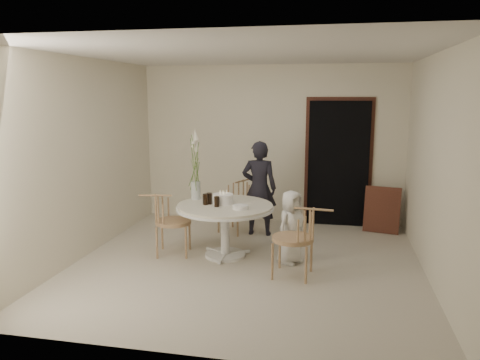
% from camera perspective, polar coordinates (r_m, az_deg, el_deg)
% --- Properties ---
extents(ground, '(4.50, 4.50, 0.00)m').
position_cam_1_polar(ground, '(6.27, 0.82, -10.21)').
color(ground, beige).
rests_on(ground, ground).
extents(room_shell, '(4.50, 4.50, 4.50)m').
position_cam_1_polar(room_shell, '(5.89, 0.86, 4.69)').
color(room_shell, silver).
rests_on(room_shell, ground).
extents(doorway, '(1.00, 0.10, 2.10)m').
position_cam_1_polar(doorway, '(8.04, 11.89, 1.93)').
color(doorway, black).
rests_on(doorway, ground).
extents(door_trim, '(1.12, 0.03, 2.22)m').
position_cam_1_polar(door_trim, '(8.07, 11.90, 2.39)').
color(door_trim, brown).
rests_on(door_trim, ground).
extents(table, '(1.33, 1.33, 0.73)m').
position_cam_1_polar(table, '(6.38, -1.84, -4.02)').
color(table, silver).
rests_on(table, ground).
extents(picture_frame, '(0.58, 0.28, 0.74)m').
position_cam_1_polar(picture_frame, '(7.88, 16.92, -3.50)').
color(picture_frame, brown).
rests_on(picture_frame, ground).
extents(chair_far, '(0.59, 0.61, 0.83)m').
position_cam_1_polar(chair_far, '(7.61, -0.08, -2.23)').
color(chair_far, tan).
rests_on(chair_far, ground).
extents(chair_right, '(0.56, 0.52, 0.88)m').
position_cam_1_polar(chair_right, '(5.72, 7.68, -6.29)').
color(chair_right, tan).
rests_on(chair_right, ground).
extents(chair_left, '(0.56, 0.53, 0.86)m').
position_cam_1_polar(chair_left, '(6.57, -9.20, -4.29)').
color(chair_left, tan).
rests_on(chair_left, ground).
extents(girl, '(0.56, 0.38, 1.50)m').
position_cam_1_polar(girl, '(7.36, 2.36, -1.01)').
color(girl, black).
rests_on(girl, ground).
extents(boy, '(0.52, 0.57, 0.98)m').
position_cam_1_polar(boy, '(6.20, 6.24, -5.73)').
color(boy, silver).
rests_on(boy, ground).
extents(birthday_cake, '(0.28, 0.28, 0.18)m').
position_cam_1_polar(birthday_cake, '(6.40, -2.09, -2.32)').
color(birthday_cake, white).
rests_on(birthday_cake, table).
extents(cola_tumbler_a, '(0.10, 0.10, 0.15)m').
position_cam_1_polar(cola_tumbler_a, '(6.39, -3.76, -2.27)').
color(cola_tumbler_a, black).
rests_on(cola_tumbler_a, table).
extents(cola_tumbler_b, '(0.08, 0.08, 0.14)m').
position_cam_1_polar(cola_tumbler_b, '(6.24, -2.86, -2.63)').
color(cola_tumbler_b, black).
rests_on(cola_tumbler_b, table).
extents(cola_tumbler_c, '(0.07, 0.07, 0.14)m').
position_cam_1_polar(cola_tumbler_c, '(6.40, -4.29, -2.34)').
color(cola_tumbler_c, black).
rests_on(cola_tumbler_c, table).
extents(cola_tumbler_d, '(0.07, 0.07, 0.15)m').
position_cam_1_polar(cola_tumbler_d, '(6.36, -4.21, -2.35)').
color(cola_tumbler_d, black).
rests_on(cola_tumbler_d, table).
extents(plate_stack, '(0.23, 0.23, 0.05)m').
position_cam_1_polar(plate_stack, '(6.12, 0.03, -3.32)').
color(plate_stack, white).
rests_on(plate_stack, table).
extents(flower_vase, '(0.14, 0.14, 1.01)m').
position_cam_1_polar(flower_vase, '(6.64, -5.46, 0.96)').
color(flower_vase, silver).
rests_on(flower_vase, table).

